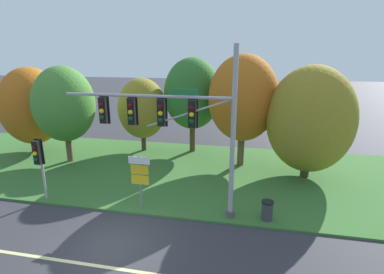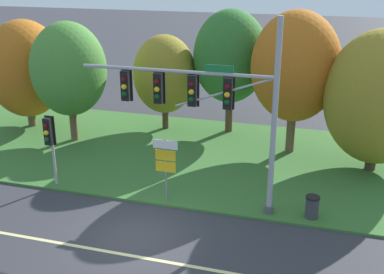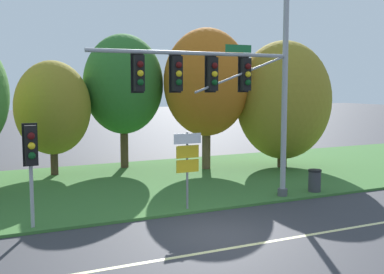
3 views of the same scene
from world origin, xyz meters
name	(u,v)px [view 1 (image 1 of 3)]	position (x,y,z in m)	size (l,w,h in m)	color
ground_plane	(111,246)	(0.00, 0.00, 0.00)	(160.00, 160.00, 0.00)	#333338
lane_stripe	(96,266)	(0.00, -1.20, 0.00)	(36.00, 0.16, 0.01)	beige
grass_verge	(167,170)	(0.00, 8.25, 0.05)	(48.00, 11.50, 0.10)	#386B2D
traffic_signal_mast	(175,121)	(1.97, 3.08, 4.60)	(8.08, 0.49, 7.82)	#9EA0A5
pedestrian_signal_near_kerb	(38,156)	(-5.11, 2.79, 2.51)	(0.46, 0.55, 3.30)	#9EA0A5
route_sign_post	(140,174)	(0.24, 2.89, 1.95)	(1.06, 0.08, 2.80)	slate
tree_nearest_road	(32,106)	(-11.01, 9.87, 3.65)	(4.64, 4.64, 6.46)	brown
tree_left_of_mast	(64,104)	(-7.23, 8.38, 4.17)	(4.11, 4.11, 6.65)	brown
tree_behind_signpost	(142,109)	(-2.94, 11.78, 3.43)	(3.70, 3.70, 5.66)	#423021
tree_mid_verge	(192,94)	(0.87, 12.33, 4.58)	(4.25, 4.25, 7.15)	#4C3823
tree_tall_centre	(243,98)	(4.70, 10.08, 4.68)	(4.52, 4.52, 7.43)	brown
tree_right_far	(310,119)	(8.73, 8.82, 3.73)	(5.10, 5.10, 6.83)	#423021
trash_bin	(267,210)	(6.25, 3.16, 0.57)	(0.56, 0.56, 0.93)	#38383D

